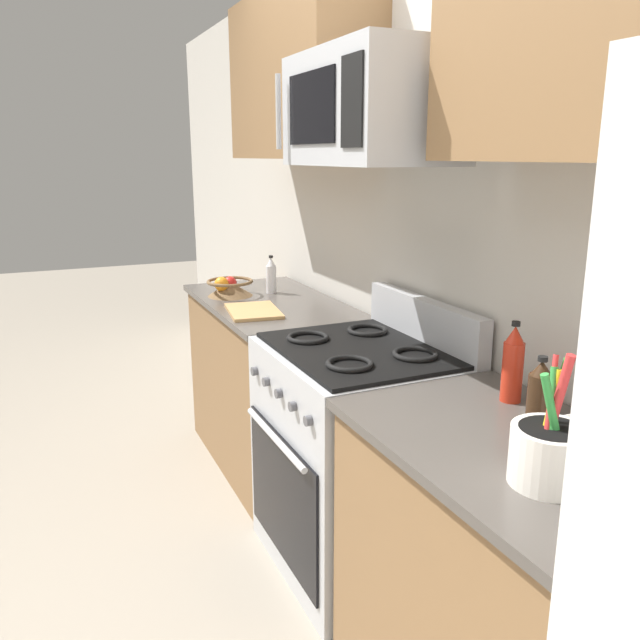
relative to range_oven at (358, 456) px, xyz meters
The scene contains 14 objects.
ground_plane 0.83m from the range_oven, 90.00° to the right, with size 16.00×16.00×0.00m, color gray.
wall_back 0.91m from the range_oven, 90.00° to the left, with size 8.00×0.10×2.60m, color beige.
counter_left 0.98m from the range_oven, behind, with size 1.19×0.64×0.91m.
range_oven is the anchor object (origin of this frame).
counter_right 0.88m from the range_oven, ahead, with size 0.98×0.64×0.91m.
microwave 1.33m from the range_oven, 90.09° to the left, with size 0.69×0.44×0.39m.
upper_cabinets_left 1.84m from the range_oven, behind, with size 1.18×0.34×0.78m.
utensil_crock 1.20m from the range_oven, ahead, with size 0.18×0.18×0.32m.
fruit_basket 1.28m from the range_oven, behind, with size 0.25×0.25×0.11m.
cutting_board 0.90m from the range_oven, 167.44° to the right, with size 0.34×0.23×0.02m, color tan.
bottle_soy 0.97m from the range_oven, ahead, with size 0.07×0.07×0.20m.
bottle_vinegar 1.27m from the range_oven, behind, with size 0.06×0.06×0.21m.
bottle_hot_sauce 0.86m from the range_oven, 15.99° to the left, with size 0.06×0.06×0.25m.
prep_bowl 1.08m from the range_oven, ahead, with size 0.14×0.14×0.05m.
Camera 1 is at (2.07, -0.43, 1.64)m, focal length 35.85 mm.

